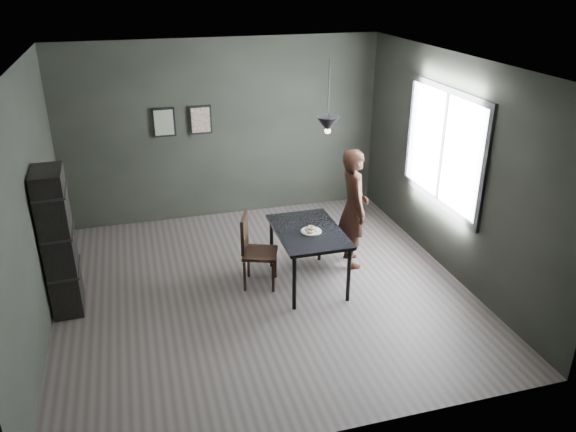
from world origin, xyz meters
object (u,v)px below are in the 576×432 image
object	(u,v)px
wood_chair	(253,246)
shelf_unit	(58,242)
white_plate	(311,232)
pendant_lamp	(328,124)
cafe_table	(308,236)
woman	(353,208)

from	to	relation	value
wood_chair	shelf_unit	distance (m)	2.27
white_plate	pendant_lamp	xyz separation A→B (m)	(0.24, 0.17, 1.29)
shelf_unit	cafe_table	bearing A→B (deg)	-6.66
cafe_table	white_plate	bearing A→B (deg)	-81.14
cafe_table	shelf_unit	size ratio (longest dim) A/B	0.69
white_plate	pendant_lamp	bearing A→B (deg)	35.65
woman	white_plate	bearing A→B (deg)	126.74
white_plate	woman	world-z (taller)	woman
white_plate	shelf_unit	xyz separation A→B (m)	(-2.93, 0.31, 0.11)
wood_chair	pendant_lamp	distance (m)	1.77
white_plate	woman	distance (m)	0.84
wood_chair	shelf_unit	xyz separation A→B (m)	(-2.25, 0.08, 0.32)
woman	shelf_unit	xyz separation A→B (m)	(-3.65, -0.12, 0.05)
pendant_lamp	white_plate	bearing A→B (deg)	-144.35
shelf_unit	pendant_lamp	size ratio (longest dim) A/B	2.01
wood_chair	pendant_lamp	world-z (taller)	pendant_lamp
cafe_table	wood_chair	xyz separation A→B (m)	(-0.67, 0.16, -0.13)
cafe_table	woman	world-z (taller)	woman
shelf_unit	woman	bearing A→B (deg)	-0.27
white_plate	shelf_unit	size ratio (longest dim) A/B	0.13
cafe_table	wood_chair	world-z (taller)	wood_chair
cafe_table	woman	size ratio (longest dim) A/B	0.74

